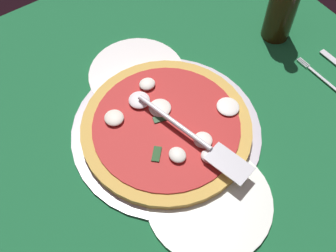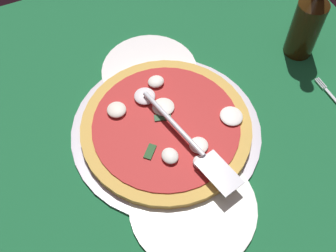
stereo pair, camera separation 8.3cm
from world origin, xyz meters
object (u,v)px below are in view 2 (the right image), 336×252
at_px(dinner_plate_left, 150,71).
at_px(dinner_plate_right, 193,207).
at_px(pizza_server, 190,142).
at_px(pizza, 168,126).
at_px(beer_bottle, 308,21).

bearing_deg(dinner_plate_left, dinner_plate_right, -9.30).
bearing_deg(pizza_server, dinner_plate_right, -36.50).
xyz_separation_m(pizza, pizza_server, (0.07, 0.02, 0.03)).
xyz_separation_m(dinner_plate_right, pizza, (-0.17, 0.03, 0.01)).
relative_size(dinner_plate_left, pizza_server, 0.80).
bearing_deg(pizza, dinner_plate_right, -9.16).
height_order(pizza, pizza_server, pizza_server).
distance_m(pizza_server, beer_bottle, 0.38).
bearing_deg(pizza, beer_bottle, 101.64).
height_order(dinner_plate_right, pizza_server, pizza_server).
distance_m(dinner_plate_right, pizza_server, 0.12).
height_order(dinner_plate_left, beer_bottle, beer_bottle).
height_order(dinner_plate_left, pizza_server, pizza_server).
relative_size(dinner_plate_right, pizza, 0.68).
xyz_separation_m(pizza, beer_bottle, (-0.07, 0.36, 0.07)).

